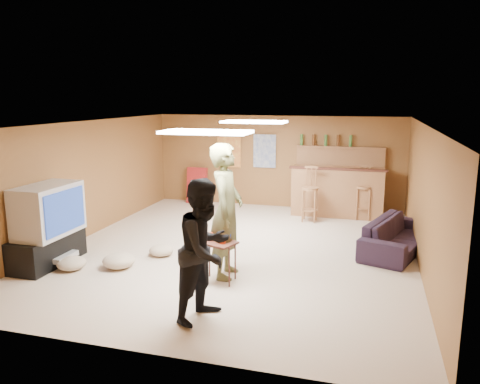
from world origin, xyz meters
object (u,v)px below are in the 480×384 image
(tv_body, at_px, (48,210))
(person_black, at_px, (205,250))
(tray_table, at_px, (219,262))
(sofa, at_px, (398,236))
(person_olive, at_px, (226,211))
(bar_counter, at_px, (337,192))

(tv_body, xyz_separation_m, person_black, (3.00, -1.05, -0.04))
(person_black, relative_size, tray_table, 2.86)
(sofa, bearing_deg, person_black, 162.78)
(tv_body, relative_size, person_olive, 0.55)
(person_black, xyz_separation_m, tray_table, (-0.20, 1.11, -0.56))
(bar_counter, bearing_deg, tray_table, -107.11)
(bar_counter, height_order, person_olive, person_olive)
(tv_body, height_order, sofa, tv_body)
(person_black, xyz_separation_m, sofa, (2.35, 3.22, -0.58))
(tv_body, distance_m, person_black, 3.18)
(tv_body, relative_size, bar_counter, 0.55)
(person_olive, bearing_deg, person_black, -176.96)
(person_olive, bearing_deg, tv_body, 92.43)
(tv_body, distance_m, sofa, 5.80)
(bar_counter, relative_size, person_black, 1.16)
(person_olive, bearing_deg, tray_table, 168.38)
(person_olive, xyz_separation_m, sofa, (2.52, 1.86, -0.71))
(person_olive, bearing_deg, bar_counter, -21.51)
(tv_body, height_order, bar_counter, tv_body)
(bar_counter, height_order, tray_table, bar_counter)
(tv_body, bearing_deg, person_black, -19.36)
(bar_counter, relative_size, sofa, 1.03)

